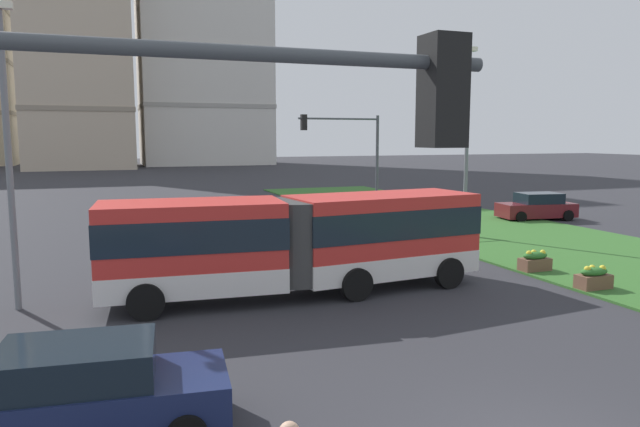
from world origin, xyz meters
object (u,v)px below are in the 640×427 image
object	(u,v)px
car_maroon_sedan	(537,207)
streetlight_median	(467,135)
articulated_bus	(299,241)
streetlight_left	(8,144)
apartment_tower_centre	(203,25)
traffic_light_near_left	(114,296)
apartment_tower_westcentre	(74,1)
flower_planter_2	(594,278)
car_navy_sedan	(86,394)
flower_planter_3	(535,261)
traffic_light_far_right	(351,150)

from	to	relation	value
car_maroon_sedan	streetlight_median	distance (m)	9.39
articulated_bus	streetlight_left	xyz separation A→B (m)	(-7.95, 1.21, 2.99)
apartment_tower_centre	traffic_light_near_left	bearing A→B (deg)	-99.92
apartment_tower_centre	apartment_tower_westcentre	bearing A→B (deg)	-166.94
articulated_bus	apartment_tower_westcentre	xyz separation A→B (m)	(-8.20, 83.38, 23.74)
apartment_tower_westcentre	flower_planter_2	bearing A→B (deg)	-78.83
car_navy_sedan	streetlight_left	world-z (taller)	streetlight_left
streetlight_median	car_maroon_sedan	bearing A→B (deg)	26.24
streetlight_median	apartment_tower_westcentre	xyz separation A→B (m)	(-18.94, 76.46, 20.46)
flower_planter_3	streetlight_median	size ratio (longest dim) A/B	0.12
traffic_light_far_right	apartment_tower_centre	xyz separation A→B (m)	(5.21, 76.26, 19.88)
streetlight_left	flower_planter_3	bearing A→B (deg)	-4.98
car_maroon_sedan	traffic_light_near_left	distance (m)	33.85
articulated_bus	car_navy_sedan	world-z (taller)	articulated_bus
articulated_bus	traffic_light_near_left	bearing A→B (deg)	-112.98
articulated_bus	car_navy_sedan	xyz separation A→B (m)	(-5.99, -7.17, -0.90)
traffic_light_near_left	flower_planter_3	bearing A→B (deg)	41.81
flower_planter_2	streetlight_median	size ratio (longest dim) A/B	0.12
traffic_light_near_left	apartment_tower_centre	world-z (taller)	apartment_tower_centre
streetlight_median	apartment_tower_westcentre	bearing A→B (deg)	103.92
apartment_tower_westcentre	streetlight_median	bearing A→B (deg)	-76.08
flower_planter_3	streetlight_left	xyz separation A→B (m)	(-16.80, 1.46, 4.22)
articulated_bus	streetlight_median	bearing A→B (deg)	32.81
traffic_light_near_left	streetlight_median	size ratio (longest dim) A/B	0.62
flower_planter_3	traffic_light_far_right	world-z (taller)	traffic_light_far_right
traffic_light_near_left	apartment_tower_westcentre	bearing A→B (deg)	91.55
car_maroon_sedan	apartment_tower_westcentre	size ratio (longest dim) A/B	0.09
flower_planter_3	car_maroon_sedan	bearing A→B (deg)	49.10
traffic_light_near_left	apartment_tower_westcentre	size ratio (longest dim) A/B	0.11
articulated_bus	apartment_tower_westcentre	distance (m)	87.08
flower_planter_2	flower_planter_3	distance (m)	2.69
car_navy_sedan	traffic_light_near_left	distance (m)	6.77
traffic_light_far_right	apartment_tower_westcentre	xyz separation A→B (m)	(-15.12, 71.54, 21.24)
traffic_light_far_right	streetlight_median	world-z (taller)	streetlight_median
flower_planter_3	apartment_tower_westcentre	size ratio (longest dim) A/B	0.02
articulated_bus	traffic_light_far_right	size ratio (longest dim) A/B	2.01
articulated_bus	car_maroon_sedan	xyz separation A→B (m)	(18.29, 10.64, -0.90)
flower_planter_3	apartment_tower_westcentre	distance (m)	88.93
car_navy_sedan	streetlight_left	xyz separation A→B (m)	(-1.96, 8.37, 3.89)
flower_planter_3	streetlight_left	size ratio (longest dim) A/B	0.13
streetlight_left	streetlight_median	bearing A→B (deg)	17.01
flower_planter_3	apartment_tower_westcentre	world-z (taller)	apartment_tower_westcentre
streetlight_left	apartment_tower_westcentre	size ratio (longest dim) A/B	0.17
flower_planter_2	apartment_tower_westcentre	xyz separation A→B (m)	(-17.04, 86.33, 24.97)
car_maroon_sedan	flower_planter_2	xyz separation A→B (m)	(-9.44, -13.59, -0.33)
articulated_bus	flower_planter_2	distance (m)	9.40
flower_planter_3	streetlight_median	world-z (taller)	streetlight_median
car_maroon_sedan	apartment_tower_centre	world-z (taller)	apartment_tower_centre
flower_planter_3	apartment_tower_centre	size ratio (longest dim) A/B	0.02
car_maroon_sedan	streetlight_median	world-z (taller)	streetlight_median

